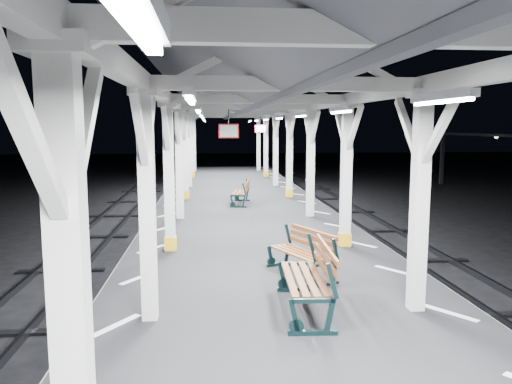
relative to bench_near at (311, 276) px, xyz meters
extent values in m
plane|color=black|center=(-0.40, 1.90, -1.54)|extent=(120.00, 120.00, 0.00)
cube|color=black|center=(-0.40, 1.90, -1.04)|extent=(6.00, 50.00, 1.00)
cube|color=silver|center=(-2.85, 1.90, -0.54)|extent=(1.00, 48.00, 0.01)
cube|color=silver|center=(2.05, 1.90, -0.54)|extent=(1.00, 48.00, 0.01)
cube|color=#2D2D33|center=(-4.85, 1.90, -1.46)|extent=(0.08, 60.00, 0.16)
cube|color=#2D2D33|center=(4.05, 1.90, -1.46)|extent=(0.08, 60.00, 0.16)
cube|color=silver|center=(-2.40, -4.10, 1.06)|extent=(0.22, 0.22, 3.20)
cube|color=silver|center=(-2.40, -4.10, 2.72)|extent=(0.40, 0.40, 0.12)
cube|color=silver|center=(-2.40, -3.55, 2.21)|extent=(0.10, 0.99, 0.99)
cube|color=silver|center=(-2.40, -4.65, 2.21)|extent=(0.10, 0.99, 0.99)
cube|color=silver|center=(-2.40, -0.10, 1.06)|extent=(0.22, 0.22, 3.20)
cube|color=silver|center=(-2.40, -0.10, 2.72)|extent=(0.40, 0.40, 0.12)
cube|color=silver|center=(-2.40, 0.45, 2.21)|extent=(0.10, 0.99, 0.99)
cube|color=silver|center=(-2.40, -0.65, 2.21)|extent=(0.10, 0.99, 0.99)
cube|color=silver|center=(-2.40, 3.90, 1.06)|extent=(0.22, 0.22, 3.20)
cube|color=silver|center=(-2.40, 3.90, 2.72)|extent=(0.40, 0.40, 0.12)
cube|color=gold|center=(-2.40, 3.90, -0.36)|extent=(0.26, 0.26, 0.30)
cube|color=silver|center=(-2.40, 4.45, 2.21)|extent=(0.10, 0.99, 0.99)
cube|color=silver|center=(-2.40, 3.35, 2.21)|extent=(0.10, 0.99, 0.99)
cube|color=silver|center=(-2.40, 7.90, 1.06)|extent=(0.22, 0.22, 3.20)
cube|color=silver|center=(-2.40, 7.90, 2.72)|extent=(0.40, 0.40, 0.12)
cube|color=silver|center=(-2.40, 8.45, 2.21)|extent=(0.10, 0.99, 0.99)
cube|color=silver|center=(-2.40, 7.35, 2.21)|extent=(0.10, 0.99, 0.99)
cube|color=silver|center=(-2.40, 11.90, 1.06)|extent=(0.22, 0.22, 3.20)
cube|color=silver|center=(-2.40, 11.90, 2.72)|extent=(0.40, 0.40, 0.12)
cube|color=gold|center=(-2.40, 11.90, -0.36)|extent=(0.26, 0.26, 0.30)
cube|color=silver|center=(-2.40, 12.45, 2.21)|extent=(0.10, 0.99, 0.99)
cube|color=silver|center=(-2.40, 11.35, 2.21)|extent=(0.10, 0.99, 0.99)
cube|color=silver|center=(-2.40, 15.90, 1.06)|extent=(0.22, 0.22, 3.20)
cube|color=silver|center=(-2.40, 15.90, 2.72)|extent=(0.40, 0.40, 0.12)
cube|color=silver|center=(-2.40, 16.45, 2.21)|extent=(0.10, 0.99, 0.99)
cube|color=silver|center=(-2.40, 15.35, 2.21)|extent=(0.10, 0.99, 0.99)
cube|color=silver|center=(-2.40, 19.90, 1.06)|extent=(0.22, 0.22, 3.20)
cube|color=silver|center=(-2.40, 19.90, 2.72)|extent=(0.40, 0.40, 0.12)
cube|color=gold|center=(-2.40, 19.90, -0.36)|extent=(0.26, 0.26, 0.30)
cube|color=silver|center=(-2.40, 20.45, 2.21)|extent=(0.10, 0.99, 0.99)
cube|color=silver|center=(-2.40, 19.35, 2.21)|extent=(0.10, 0.99, 0.99)
cube|color=silver|center=(-2.40, 23.90, 1.06)|extent=(0.22, 0.22, 3.20)
cube|color=silver|center=(-2.40, 23.90, 2.72)|extent=(0.40, 0.40, 0.12)
cube|color=silver|center=(-2.40, 24.45, 2.21)|extent=(0.10, 0.99, 0.99)
cube|color=silver|center=(-2.40, 23.35, 2.21)|extent=(0.10, 0.99, 0.99)
cube|color=silver|center=(1.60, -0.10, 1.06)|extent=(0.22, 0.22, 3.20)
cube|color=silver|center=(1.60, -0.10, 2.72)|extent=(0.40, 0.40, 0.12)
cube|color=silver|center=(1.60, 0.45, 2.21)|extent=(0.10, 0.99, 0.99)
cube|color=silver|center=(1.60, -0.65, 2.21)|extent=(0.10, 0.99, 0.99)
cube|color=silver|center=(1.60, 3.90, 1.06)|extent=(0.22, 0.22, 3.20)
cube|color=silver|center=(1.60, 3.90, 2.72)|extent=(0.40, 0.40, 0.12)
cube|color=gold|center=(1.60, 3.90, -0.36)|extent=(0.26, 0.26, 0.30)
cube|color=silver|center=(1.60, 4.45, 2.21)|extent=(0.10, 0.99, 0.99)
cube|color=silver|center=(1.60, 3.35, 2.21)|extent=(0.10, 0.99, 0.99)
cube|color=silver|center=(1.60, 7.90, 1.06)|extent=(0.22, 0.22, 3.20)
cube|color=silver|center=(1.60, 7.90, 2.72)|extent=(0.40, 0.40, 0.12)
cube|color=silver|center=(1.60, 8.45, 2.21)|extent=(0.10, 0.99, 0.99)
cube|color=silver|center=(1.60, 7.35, 2.21)|extent=(0.10, 0.99, 0.99)
cube|color=silver|center=(1.60, 11.90, 1.06)|extent=(0.22, 0.22, 3.20)
cube|color=silver|center=(1.60, 11.90, 2.72)|extent=(0.40, 0.40, 0.12)
cube|color=gold|center=(1.60, 11.90, -0.36)|extent=(0.26, 0.26, 0.30)
cube|color=silver|center=(1.60, 12.45, 2.21)|extent=(0.10, 0.99, 0.99)
cube|color=silver|center=(1.60, 11.35, 2.21)|extent=(0.10, 0.99, 0.99)
cube|color=silver|center=(1.60, 15.90, 1.06)|extent=(0.22, 0.22, 3.20)
cube|color=silver|center=(1.60, 15.90, 2.72)|extent=(0.40, 0.40, 0.12)
cube|color=silver|center=(1.60, 16.45, 2.21)|extent=(0.10, 0.99, 0.99)
cube|color=silver|center=(1.60, 15.35, 2.21)|extent=(0.10, 0.99, 0.99)
cube|color=silver|center=(1.60, 19.90, 1.06)|extent=(0.22, 0.22, 3.20)
cube|color=silver|center=(1.60, 19.90, 2.72)|extent=(0.40, 0.40, 0.12)
cube|color=gold|center=(1.60, 19.90, -0.36)|extent=(0.26, 0.26, 0.30)
cube|color=silver|center=(1.60, 20.45, 2.21)|extent=(0.10, 0.99, 0.99)
cube|color=silver|center=(1.60, 19.35, 2.21)|extent=(0.10, 0.99, 0.99)
cube|color=silver|center=(1.60, 23.90, 1.06)|extent=(0.22, 0.22, 3.20)
cube|color=silver|center=(1.60, 23.90, 2.72)|extent=(0.40, 0.40, 0.12)
cube|color=silver|center=(1.60, 24.45, 2.21)|extent=(0.10, 0.99, 0.99)
cube|color=silver|center=(1.60, 23.35, 2.21)|extent=(0.10, 0.99, 0.99)
cube|color=silver|center=(-2.40, 1.90, 2.84)|extent=(0.18, 48.00, 0.24)
cube|color=silver|center=(1.60, 1.90, 2.84)|extent=(0.18, 48.00, 0.24)
cube|color=silver|center=(-0.40, -4.10, 2.84)|extent=(4.20, 0.14, 0.20)
cube|color=silver|center=(-0.40, -0.10, 2.84)|extent=(4.20, 0.14, 0.20)
cube|color=silver|center=(-0.40, 3.90, 2.84)|extent=(4.20, 0.14, 0.20)
cube|color=silver|center=(-0.40, 7.90, 2.84)|extent=(4.20, 0.14, 0.20)
cube|color=silver|center=(-0.40, 11.90, 2.84)|extent=(4.20, 0.14, 0.20)
cube|color=silver|center=(-0.40, 15.90, 2.84)|extent=(4.20, 0.14, 0.20)
cube|color=silver|center=(-0.40, 19.90, 2.84)|extent=(4.20, 0.14, 0.20)
cube|color=silver|center=(-0.40, 23.90, 2.84)|extent=(4.20, 0.14, 0.20)
cube|color=silver|center=(-0.40, 1.90, 3.76)|extent=(0.16, 48.00, 0.20)
cube|color=#47494E|center=(-1.70, 1.90, 3.38)|extent=(2.80, 49.00, 1.45)
cube|color=#47494E|center=(0.90, 1.90, 3.38)|extent=(2.80, 49.00, 1.45)
cube|color=white|center=(-1.70, -6.10, 2.51)|extent=(0.05, 1.25, 0.05)
cube|color=silver|center=(-1.70, -2.10, 2.56)|extent=(0.10, 1.35, 0.08)
cube|color=white|center=(-1.70, -2.10, 2.51)|extent=(0.05, 1.25, 0.05)
cube|color=silver|center=(-1.70, 1.90, 2.56)|extent=(0.10, 1.35, 0.08)
cube|color=white|center=(-1.70, 1.90, 2.51)|extent=(0.05, 1.25, 0.05)
cube|color=silver|center=(-1.70, 5.90, 2.56)|extent=(0.10, 1.35, 0.08)
cube|color=white|center=(-1.70, 5.90, 2.51)|extent=(0.05, 1.25, 0.05)
cube|color=silver|center=(-1.70, 9.90, 2.56)|extent=(0.10, 1.35, 0.08)
cube|color=white|center=(-1.70, 9.90, 2.51)|extent=(0.05, 1.25, 0.05)
cube|color=silver|center=(-1.70, 13.90, 2.56)|extent=(0.10, 1.35, 0.08)
cube|color=white|center=(-1.70, 13.90, 2.51)|extent=(0.05, 1.25, 0.05)
cube|color=silver|center=(-1.70, 17.90, 2.56)|extent=(0.10, 1.35, 0.08)
cube|color=white|center=(-1.70, 17.90, 2.51)|extent=(0.05, 1.25, 0.05)
cube|color=silver|center=(-1.70, 21.90, 2.56)|extent=(0.10, 1.35, 0.08)
cube|color=white|center=(-1.70, 21.90, 2.51)|extent=(0.05, 1.25, 0.05)
cube|color=silver|center=(0.90, -2.10, 2.56)|extent=(0.10, 1.35, 0.08)
cube|color=white|center=(0.90, -2.10, 2.51)|extent=(0.05, 1.25, 0.05)
cube|color=silver|center=(0.90, 1.90, 2.56)|extent=(0.10, 1.35, 0.08)
cube|color=white|center=(0.90, 1.90, 2.51)|extent=(0.05, 1.25, 0.05)
cube|color=silver|center=(0.90, 5.90, 2.56)|extent=(0.10, 1.35, 0.08)
cube|color=white|center=(0.90, 5.90, 2.51)|extent=(0.05, 1.25, 0.05)
cube|color=silver|center=(0.90, 9.90, 2.56)|extent=(0.10, 1.35, 0.08)
cube|color=white|center=(0.90, 9.90, 2.51)|extent=(0.05, 1.25, 0.05)
cube|color=silver|center=(0.90, 13.90, 2.56)|extent=(0.10, 1.35, 0.08)
cube|color=white|center=(0.90, 13.90, 2.51)|extent=(0.05, 1.25, 0.05)
cube|color=silver|center=(0.90, 17.90, 2.56)|extent=(0.10, 1.35, 0.08)
cube|color=white|center=(0.90, 17.90, 2.51)|extent=(0.05, 1.25, 0.05)
cube|color=silver|center=(0.90, 21.90, 2.56)|extent=(0.10, 1.35, 0.08)
cube|color=white|center=(0.90, 21.90, 2.51)|extent=(0.05, 1.25, 0.05)
cylinder|color=black|center=(-1.02, 5.29, 2.48)|extent=(0.02, 0.02, 0.36)
cube|color=red|center=(-1.02, 5.29, 2.13)|extent=(0.50, 0.03, 0.35)
cube|color=white|center=(-1.02, 5.29, 2.13)|extent=(0.44, 0.04, 0.29)
cylinder|color=black|center=(0.79, 14.98, 2.48)|extent=(0.02, 0.02, 0.36)
cube|color=red|center=(0.79, 14.98, 2.13)|extent=(0.50, 0.03, 0.35)
cube|color=white|center=(0.79, 14.98, 2.13)|extent=(0.44, 0.05, 0.29)
cube|color=black|center=(13.60, 23.90, 0.11)|extent=(0.20, 0.20, 3.30)
sphere|color=silver|center=(13.60, 17.90, 1.68)|extent=(0.20, 0.20, 0.20)
sphere|color=silver|center=(13.60, 23.90, 1.68)|extent=(0.20, 0.20, 0.20)
cube|color=black|center=(-0.16, -0.89, -0.51)|extent=(0.68, 0.11, 0.07)
cube|color=black|center=(-0.41, -0.88, -0.28)|extent=(0.18, 0.07, 0.52)
cube|color=black|center=(0.06, -0.91, -0.28)|extent=(0.16, 0.07, 0.52)
cube|color=black|center=(0.09, -0.91, 0.21)|extent=(0.19, 0.07, 0.49)
cube|color=black|center=(-0.05, 0.91, -0.51)|extent=(0.68, 0.11, 0.07)
cube|color=black|center=(-0.30, 0.92, -0.28)|extent=(0.18, 0.07, 0.52)
cube|color=black|center=(0.17, 0.89, -0.28)|extent=(0.16, 0.07, 0.52)
cube|color=black|center=(0.19, 0.89, 0.21)|extent=(0.19, 0.07, 0.49)
cube|color=brown|center=(-0.33, 0.02, -0.03)|extent=(0.20, 1.71, 0.04)
cube|color=brown|center=(-0.19, 0.01, -0.03)|extent=(0.20, 1.71, 0.04)
cube|color=brown|center=(-0.04, 0.00, -0.03)|extent=(0.20, 1.71, 0.04)
cube|color=brown|center=(0.11, -0.01, -0.03)|extent=(0.20, 1.71, 0.04)
cube|color=brown|center=(0.18, -0.01, 0.12)|extent=(0.16, 1.71, 0.11)
cube|color=brown|center=(0.21, -0.01, 0.27)|extent=(0.16, 1.71, 0.11)
cube|color=brown|center=(0.23, -0.01, 0.42)|extent=(0.16, 1.71, 0.11)
cube|color=black|center=(0.49, 1.13, -0.51)|extent=(0.54, 0.29, 0.06)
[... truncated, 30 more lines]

